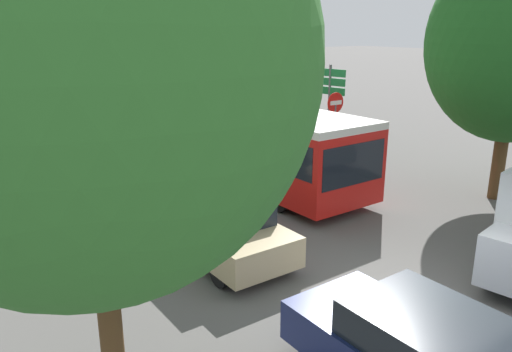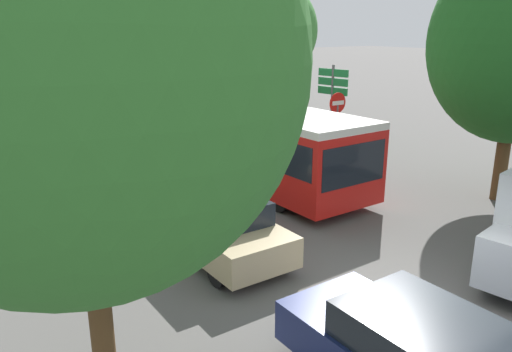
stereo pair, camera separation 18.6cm
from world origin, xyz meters
TOP-DOWN VIEW (x-y plane):
  - ground_plane at (0.00, 0.00)m, footprint 200.00×200.00m
  - articulated_bus at (1.87, 12.58)m, footprint 3.28×17.06m
  - city_bus_rear at (-1.84, 28.00)m, footprint 3.17×11.68m
  - queued_car_tan at (-1.72, 4.33)m, footprint 1.82×4.06m
  - queued_car_black at (-1.88, 10.24)m, footprint 1.93×4.31m
  - queued_car_blue at (-2.07, 15.92)m, footprint 1.87×4.16m
  - traffic_light at (-0.53, 9.47)m, footprint 0.33×0.36m
  - no_entry_sign at (4.97, 7.93)m, footprint 0.70×0.08m
  - direction_sign_post at (6.23, 9.64)m, footprint 0.29×1.39m
  - tree_left_near at (-5.37, 0.37)m, footprint 4.65×4.65m
  - tree_right_mid at (6.84, 14.64)m, footprint 4.19×4.19m
  - tree_right_far at (6.23, 25.95)m, footprint 4.94×4.94m

SIDE VIEW (x-z plane):
  - ground_plane at x=0.00m, z-range 0.00..0.00m
  - queued_car_tan at x=-1.72m, z-range 0.01..1.40m
  - queued_car_blue at x=-2.07m, z-range 0.01..1.44m
  - queued_car_black at x=-1.88m, z-range 0.01..1.49m
  - city_bus_rear at x=-1.84m, z-range 0.20..2.68m
  - articulated_bus at x=1.87m, z-range 0.19..2.71m
  - no_entry_sign at x=4.97m, z-range 0.47..3.29m
  - traffic_light at x=-0.53m, z-range 0.80..4.20m
  - direction_sign_post at x=6.23m, z-range 0.77..4.37m
  - tree_left_near at x=-5.37m, z-range 0.97..8.00m
  - tree_right_far at x=6.23m, z-range 0.93..8.65m
  - tree_right_mid at x=6.84m, z-range 1.29..8.30m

